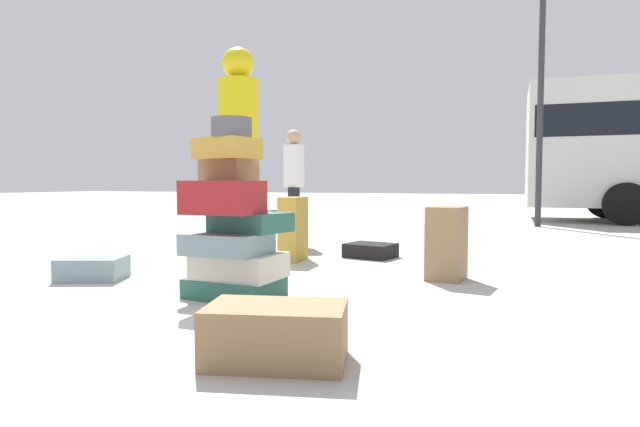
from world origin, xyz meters
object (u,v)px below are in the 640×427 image
object	(u,v)px
suitcase_brown_left_side	(447,243)
suitcase_black_foreground_far	(371,250)
person_tourist_with_camera	(294,176)
suitcase_tan_foreground_near	(293,229)
suitcase_tower	(233,227)
yellow_dummy_statue	(239,140)
person_bearded_onlooker	(218,176)
suitcase_slate_white_trunk	(93,268)
suitcase_brown_upright_blue	(276,334)
lamp_post	(542,36)

from	to	relation	value
suitcase_brown_left_side	suitcase_black_foreground_far	size ratio (longest dim) A/B	1.24
suitcase_brown_left_side	person_tourist_with_camera	distance (m)	3.26
suitcase_tan_foreground_near	suitcase_tower	bearing A→B (deg)	-82.94
person_tourist_with_camera	yellow_dummy_statue	bearing A→B (deg)	-154.26
person_bearded_onlooker	suitcase_tower	bearing A→B (deg)	7.70
suitcase_tower	suitcase_black_foreground_far	bearing A→B (deg)	81.05
suitcase_black_foreground_far	person_bearded_onlooker	distance (m)	3.71
suitcase_tan_foreground_near	person_bearded_onlooker	world-z (taller)	person_bearded_onlooker
suitcase_slate_white_trunk	person_tourist_with_camera	world-z (taller)	person_tourist_with_camera
suitcase_tower	suitcase_slate_white_trunk	size ratio (longest dim) A/B	2.50
suitcase_brown_upright_blue	lamp_post	distance (m)	10.08
suitcase_black_foreground_far	suitcase_brown_upright_blue	bearing A→B (deg)	-69.19
suitcase_tower	lamp_post	size ratio (longest dim) A/B	0.24
person_bearded_onlooker	suitcase_brown_upright_blue	bearing A→B (deg)	8.83
suitcase_tan_foreground_near	lamp_post	bearing A→B (deg)	62.39
person_bearded_onlooker	suitcase_black_foreground_far	bearing A→B (deg)	36.27
suitcase_tan_foreground_near	lamp_post	size ratio (longest dim) A/B	0.13
suitcase_tan_foreground_near	yellow_dummy_statue	xyz separation A→B (m)	(-5.07, 7.65, 1.73)
suitcase_slate_white_trunk	yellow_dummy_statue	xyz separation A→B (m)	(-3.82, 9.39, 1.99)
suitcase_tower	suitcase_black_foreground_far	world-z (taller)	suitcase_tower
suitcase_tower	suitcase_brown_upright_blue	bearing A→B (deg)	-51.96
suitcase_tower	yellow_dummy_statue	world-z (taller)	yellow_dummy_statue
suitcase_black_foreground_far	person_tourist_with_camera	world-z (taller)	person_tourist_with_camera
suitcase_tower	suitcase_slate_white_trunk	bearing A→B (deg)	172.87
suitcase_black_foreground_far	suitcase_brown_left_side	bearing A→B (deg)	-35.72
person_tourist_with_camera	suitcase_tan_foreground_near	bearing A→B (deg)	13.60
suitcase_tan_foreground_near	suitcase_black_foreground_far	distance (m)	1.00
suitcase_tower	yellow_dummy_statue	xyz separation A→B (m)	(-5.43, 9.59, 1.54)
person_bearded_onlooker	lamp_post	world-z (taller)	lamp_post
suitcase_brown_left_side	lamp_post	world-z (taller)	lamp_post
person_tourist_with_camera	lamp_post	distance (m)	6.41
suitcase_brown_upright_blue	person_tourist_with_camera	distance (m)	5.10
suitcase_brown_upright_blue	person_bearded_onlooker	xyz separation A→B (m)	(-3.72, 5.45, 0.86)
suitcase_tan_foreground_near	lamp_post	distance (m)	7.54
suitcase_tower	suitcase_brown_upright_blue	xyz separation A→B (m)	(0.96, -1.22, -0.41)
person_bearded_onlooker	yellow_dummy_statue	xyz separation A→B (m)	(-2.66, 5.36, 1.09)
suitcase_slate_white_trunk	lamp_post	bearing A→B (deg)	41.15
person_bearded_onlooker	suitcase_slate_white_trunk	bearing A→B (deg)	-9.55
suitcase_slate_white_trunk	lamp_post	world-z (taller)	lamp_post
suitcase_black_foreground_far	yellow_dummy_statue	size ratio (longest dim) A/B	0.12
suitcase_brown_left_side	person_tourist_with_camera	world-z (taller)	person_tourist_with_camera
person_bearded_onlooker	lamp_post	distance (m)	7.02
suitcase_tan_foreground_near	suitcase_brown_upright_blue	size ratio (longest dim) A/B	1.07
suitcase_tower	lamp_post	world-z (taller)	lamp_post
suitcase_brown_left_side	yellow_dummy_statue	world-z (taller)	yellow_dummy_statue
yellow_dummy_statue	lamp_post	distance (m)	8.16
suitcase_slate_white_trunk	yellow_dummy_statue	distance (m)	10.33
suitcase_black_foreground_far	person_tourist_with_camera	xyz separation A→B (m)	(-1.40, 0.89, 0.91)
suitcase_tower	suitcase_slate_white_trunk	xyz separation A→B (m)	(-1.62, 0.20, -0.45)
suitcase_brown_left_side	suitcase_brown_upright_blue	xyz separation A→B (m)	(-0.49, -2.59, -0.19)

